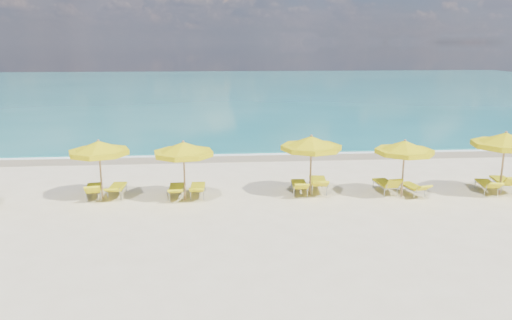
{
  "coord_description": "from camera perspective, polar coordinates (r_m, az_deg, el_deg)",
  "views": [
    {
      "loc": [
        -1.71,
        -18.88,
        6.03
      ],
      "look_at": [
        0.0,
        1.5,
        1.2
      ],
      "focal_mm": 35.0,
      "sensor_mm": 36.0,
      "label": 1
    }
  ],
  "objects": [
    {
      "name": "umbrella_5",
      "position": [
        20.44,
        16.63,
        1.35
      ],
      "size": [
        2.79,
        2.79,
        2.34
      ],
      "rotation": [
        0.0,
        0.0,
        -0.24
      ],
      "color": "#AA8155",
      "rests_on": "ground"
    },
    {
      "name": "lounger_5_right",
      "position": [
        21.26,
        17.45,
        -3.27
      ],
      "size": [
        0.83,
        1.7,
        0.66
      ],
      "rotation": [
        0.0,
        0.0,
        0.19
      ],
      "color": "#A5A8AD",
      "rests_on": "ground"
    },
    {
      "name": "ground_plane",
      "position": [
        19.89,
        0.36,
        -4.36
      ],
      "size": [
        120.0,
        120.0,
        0.0
      ],
      "primitive_type": "plane",
      "color": "beige"
    },
    {
      "name": "lounger_5_left",
      "position": [
        21.24,
        14.56,
        -3.01
      ],
      "size": [
        0.72,
        1.79,
        0.86
      ],
      "rotation": [
        0.0,
        0.0,
        0.07
      ],
      "color": "#A5A8AD",
      "rests_on": "ground"
    },
    {
      "name": "lounger_4_right",
      "position": [
        20.9,
        7.12,
        -2.9
      ],
      "size": [
        0.89,
        2.11,
        0.79
      ],
      "rotation": [
        0.0,
        0.0,
        -0.12
      ],
      "color": "#A5A8AD",
      "rests_on": "ground"
    },
    {
      "name": "umbrella_4",
      "position": [
        19.95,
        6.34,
        1.87
      ],
      "size": [
        2.61,
        2.61,
        2.48
      ],
      "rotation": [
        0.0,
        0.0,
        -0.07
      ],
      "color": "#AA8155",
      "rests_on": "ground"
    },
    {
      "name": "umbrella_3",
      "position": [
        19.35,
        -8.29,
        1.21
      ],
      "size": [
        2.8,
        2.8,
        2.38
      ],
      "rotation": [
        0.0,
        0.0,
        -0.22
      ],
      "color": "#AA8155",
      "rests_on": "ground"
    },
    {
      "name": "whitecap_far",
      "position": [
        44.38,
        7.92,
        5.35
      ],
      "size": [
        18.0,
        0.3,
        0.05
      ],
      "primitive_type": "cube",
      "color": "white",
      "rests_on": "ground"
    },
    {
      "name": "lounger_4_left",
      "position": [
        20.51,
        4.97,
        -3.23
      ],
      "size": [
        0.71,
        1.85,
        0.73
      ],
      "rotation": [
        0.0,
        0.0,
        -0.07
      ],
      "color": "#A5A8AD",
      "rests_on": "ground"
    },
    {
      "name": "lounger_6_left",
      "position": [
        22.67,
        24.86,
        -2.85
      ],
      "size": [
        0.87,
        1.82,
        0.72
      ],
      "rotation": [
        0.0,
        0.0,
        -0.18
      ],
      "color": "#A5A8AD",
      "rests_on": "ground"
    },
    {
      "name": "whitecap_near",
      "position": [
        36.64,
        -11.48,
        3.55
      ],
      "size": [
        14.0,
        0.36,
        0.05
      ],
      "primitive_type": "cube",
      "color": "white",
      "rests_on": "ground"
    },
    {
      "name": "umbrella_6",
      "position": [
        22.15,
        26.61,
        2.01
      ],
      "size": [
        2.99,
        2.99,
        2.62
      ],
      "rotation": [
        0.0,
        0.0,
        0.17
      ],
      "color": "#AA8155",
      "rests_on": "ground"
    },
    {
      "name": "lounger_3_left",
      "position": [
        20.21,
        -9.07,
        -3.62
      ],
      "size": [
        0.64,
        1.83,
        0.65
      ],
      "rotation": [
        0.0,
        0.0,
        0.03
      ],
      "color": "#A5A8AD",
      "rests_on": "ground"
    },
    {
      "name": "lounger_2_right",
      "position": [
        20.87,
        -15.59,
        -3.42
      ],
      "size": [
        0.62,
        1.79,
        0.63
      ],
      "rotation": [
        0.0,
        0.0,
        -0.03
      ],
      "color": "#A5A8AD",
      "rests_on": "ground"
    },
    {
      "name": "lounger_3_right",
      "position": [
        20.21,
        -6.67,
        -3.54
      ],
      "size": [
        0.62,
        1.8,
        0.67
      ],
      "rotation": [
        0.0,
        0.0,
        -0.02
      ],
      "color": "#A5A8AD",
      "rests_on": "ground"
    },
    {
      "name": "umbrella_2",
      "position": [
        20.24,
        -17.52,
        1.28
      ],
      "size": [
        2.52,
        2.52,
        2.39
      ],
      "rotation": [
        0.0,
        0.0,
        -0.07
      ],
      "color": "#AA8155",
      "rests_on": "ground"
    },
    {
      "name": "foam_line",
      "position": [
        27.8,
        -1.15,
        0.76
      ],
      "size": [
        120.0,
        1.2,
        0.03
      ],
      "primitive_type": "cube",
      "color": "white",
      "rests_on": "ground"
    },
    {
      "name": "lounger_2_left",
      "position": [
        20.92,
        -18.0,
        -3.5
      ],
      "size": [
        0.9,
        1.9,
        0.78
      ],
      "rotation": [
        0.0,
        0.0,
        0.17
      ],
      "color": "#A5A8AD",
      "rests_on": "ground"
    },
    {
      "name": "wet_sand_band",
      "position": [
        27.02,
        -1.05,
        0.39
      ],
      "size": [
        120.0,
        2.6,
        0.01
      ],
      "primitive_type": "cube",
      "color": "tan",
      "rests_on": "ground"
    },
    {
      "name": "lounger_6_right",
      "position": [
        23.26,
        26.39,
        -2.55
      ],
      "size": [
        0.95,
        1.97,
        0.88
      ],
      "rotation": [
        0.0,
        0.0,
        -0.18
      ],
      "color": "#A5A8AD",
      "rests_on": "ground"
    },
    {
      "name": "ocean",
      "position": [
        67.17,
        -3.35,
        8.12
      ],
      "size": [
        120.0,
        80.0,
        0.3
      ],
      "primitive_type": "cube",
      "color": "#136A6D",
      "rests_on": "ground"
    }
  ]
}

